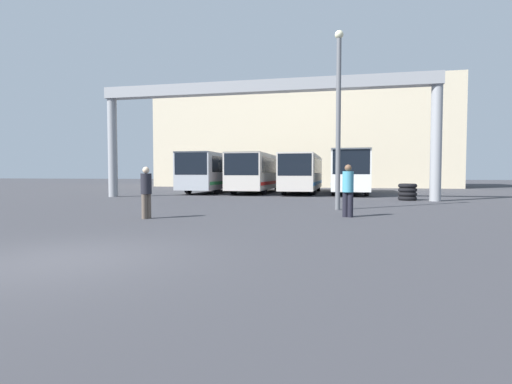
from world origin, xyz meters
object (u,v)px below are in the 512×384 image
pedestrian_far_center (146,191)px  lamp_post (338,112)px  tire_stack (407,192)px  pedestrian_near_left (348,189)px  bus_slot_0 (215,171)px  bus_slot_2 (303,171)px  bus_slot_1 (257,171)px  bus_slot_3 (350,170)px

pedestrian_far_center → lamp_post: (6.34, 4.79, 3.17)m
tire_stack → lamp_post: lamp_post is taller
pedestrian_near_left → lamp_post: 4.24m
lamp_post → pedestrian_near_left: bearing=-82.3°
tire_stack → lamp_post: size_ratio=0.14×
bus_slot_0 → pedestrian_far_center: bearing=-78.8°
pedestrian_near_left → lamp_post: bearing=111.9°
tire_stack → lamp_post: (-3.86, -6.96, 3.63)m
bus_slot_2 → tire_stack: bus_slot_2 is taller
bus_slot_2 → pedestrian_far_center: bearing=-100.2°
bus_slot_0 → tire_stack: 15.82m
bus_slot_2 → pedestrian_near_left: size_ratio=6.11×
bus_slot_1 → lamp_post: size_ratio=1.40×
bus_slot_0 → pedestrian_far_center: (3.77, -19.05, -0.84)m
bus_slot_0 → bus_slot_1: size_ratio=1.03×
bus_slot_2 → pedestrian_far_center: 19.64m
bus_slot_1 → pedestrian_near_left: (6.88, -16.94, -0.76)m
bus_slot_3 → pedestrian_far_center: size_ratio=5.72×
bus_slot_0 → bus_slot_3: bus_slot_3 is taller
bus_slot_0 → bus_slot_2: (7.23, 0.28, -0.07)m
bus_slot_2 → tire_stack: bearing=-48.3°
bus_slot_1 → pedestrian_far_center: (0.16, -18.89, -0.80)m
bus_slot_0 → bus_slot_1: bus_slot_0 is taller
bus_slot_2 → pedestrian_near_left: (3.27, -17.38, -0.73)m
pedestrian_near_left → bus_slot_0: bearing=135.8°
bus_slot_3 → pedestrian_near_left: (-0.35, -16.76, -0.85)m
bus_slot_1 → pedestrian_near_left: size_ratio=5.65×
bus_slot_2 → pedestrian_near_left: bus_slot_2 is taller
bus_slot_2 → lamp_post: bearing=-78.8°
lamp_post → tire_stack: bearing=60.9°
pedestrian_near_left → lamp_post: size_ratio=0.25×
bus_slot_2 → bus_slot_3: bus_slot_3 is taller
bus_slot_2 → lamp_post: size_ratio=1.51×
bus_slot_0 → tire_stack: bus_slot_0 is taller
pedestrian_far_center → bus_slot_2: bearing=-168.8°
pedestrian_near_left → tire_stack: (3.48, 9.80, -0.51)m
bus_slot_1 → pedestrian_near_left: bus_slot_1 is taller
tire_stack → bus_slot_1: bearing=145.4°
bus_slot_0 → pedestrian_near_left: bearing=-58.5°
bus_slot_0 → bus_slot_3: size_ratio=1.07×
bus_slot_2 → pedestrian_near_left: 17.70m
tire_stack → bus_slot_3: bearing=114.2°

